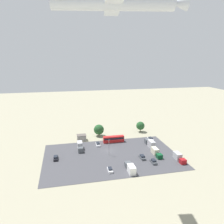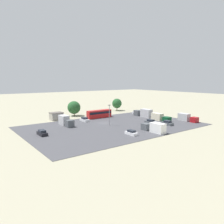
{
  "view_description": "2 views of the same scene",
  "coord_description": "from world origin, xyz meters",
  "px_view_note": "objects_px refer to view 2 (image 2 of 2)",
  "views": [
    {
      "loc": [
        19.93,
        97.21,
        44.49
      ],
      "look_at": [
        3.66,
        24.1,
        25.68
      ],
      "focal_mm": 35.0,
      "sensor_mm": 36.0,
      "label": 1
    },
    {
      "loc": [
        46.25,
        67.01,
        16.51
      ],
      "look_at": [
        2.64,
        8.86,
        5.56
      ],
      "focal_mm": 35.0,
      "sensor_mm": 36.0,
      "label": 2
    }
  ],
  "objects_px": {
    "parked_car_5": "(131,133)",
    "parked_car_3": "(167,123)",
    "bus": "(99,114)",
    "parked_truck_1": "(66,121)",
    "parked_truck_4": "(187,118)",
    "parked_car_2": "(42,133)",
    "parked_truck_3": "(154,128)",
    "parked_truck_2": "(144,113)",
    "parked_car_1": "(84,120)",
    "parked_truck_0": "(160,117)",
    "parked_car_4": "(137,112)",
    "shed_building": "(56,116)",
    "parked_car_0": "(151,122)"
  },
  "relations": [
    {
      "from": "parked_car_3",
      "to": "parked_truck_1",
      "type": "relative_size",
      "value": 0.53
    },
    {
      "from": "parked_car_1",
      "to": "parked_truck_3",
      "type": "height_order",
      "value": "parked_truck_3"
    },
    {
      "from": "bus",
      "to": "parked_car_3",
      "type": "relative_size",
      "value": 2.58
    },
    {
      "from": "parked_car_3",
      "to": "parked_truck_0",
      "type": "xyz_separation_m",
      "value": [
        -4.39,
        -7.3,
        0.6
      ]
    },
    {
      "from": "parked_car_4",
      "to": "parked_truck_2",
      "type": "height_order",
      "value": "parked_truck_2"
    },
    {
      "from": "parked_truck_0",
      "to": "parked_truck_2",
      "type": "relative_size",
      "value": 0.91
    },
    {
      "from": "parked_car_0",
      "to": "parked_truck_2",
      "type": "bearing_deg",
      "value": -125.43
    },
    {
      "from": "bus",
      "to": "parked_car_4",
      "type": "xyz_separation_m",
      "value": [
        -20.55,
        1.68,
        -1.14
      ]
    },
    {
      "from": "parked_car_4",
      "to": "parked_car_3",
      "type": "bearing_deg",
      "value": -109.5
    },
    {
      "from": "parked_car_4",
      "to": "parked_truck_1",
      "type": "xyz_separation_m",
      "value": [
        38.93,
        4.24,
        0.94
      ]
    },
    {
      "from": "parked_truck_1",
      "to": "parked_truck_3",
      "type": "relative_size",
      "value": 0.95
    },
    {
      "from": "parked_car_5",
      "to": "parked_car_4",
      "type": "bearing_deg",
      "value": 44.39
    },
    {
      "from": "parked_car_1",
      "to": "parked_car_4",
      "type": "relative_size",
      "value": 0.97
    },
    {
      "from": "bus",
      "to": "parked_truck_1",
      "type": "relative_size",
      "value": 1.38
    },
    {
      "from": "parked_truck_1",
      "to": "parked_truck_4",
      "type": "relative_size",
      "value": 1.01
    },
    {
      "from": "parked_car_2",
      "to": "parked_truck_3",
      "type": "height_order",
      "value": "parked_truck_3"
    },
    {
      "from": "parked_truck_1",
      "to": "shed_building",
      "type": "bearing_deg",
      "value": -98.08
    },
    {
      "from": "parked_car_0",
      "to": "parked_car_3",
      "type": "bearing_deg",
      "value": 122.09
    },
    {
      "from": "parked_car_2",
      "to": "parked_truck_0",
      "type": "height_order",
      "value": "parked_truck_0"
    },
    {
      "from": "parked_car_4",
      "to": "parked_car_5",
      "type": "xyz_separation_m",
      "value": [
        28.89,
        28.28,
        -0.06
      ]
    },
    {
      "from": "parked_car_0",
      "to": "parked_truck_1",
      "type": "relative_size",
      "value": 0.56
    },
    {
      "from": "parked_car_4",
      "to": "parked_truck_1",
      "type": "distance_m",
      "value": 39.17
    },
    {
      "from": "shed_building",
      "to": "parked_truck_3",
      "type": "height_order",
      "value": "parked_truck_3"
    },
    {
      "from": "parked_truck_2",
      "to": "bus",
      "type": "bearing_deg",
      "value": 150.31
    },
    {
      "from": "parked_car_1",
      "to": "parked_truck_2",
      "type": "relative_size",
      "value": 0.48
    },
    {
      "from": "parked_truck_1",
      "to": "parked_car_3",
      "type": "bearing_deg",
      "value": 144.39
    },
    {
      "from": "parked_truck_1",
      "to": "parked_truck_0",
      "type": "bearing_deg",
      "value": 157.64
    },
    {
      "from": "parked_car_2",
      "to": "parked_truck_3",
      "type": "distance_m",
      "value": 34.23
    },
    {
      "from": "parked_car_0",
      "to": "parked_truck_0",
      "type": "xyz_separation_m",
      "value": [
        -7.62,
        -2.15,
        0.62
      ]
    },
    {
      "from": "parked_car_4",
      "to": "parked_truck_0",
      "type": "xyz_separation_m",
      "value": [
        4.69,
        18.33,
        0.64
      ]
    },
    {
      "from": "parked_car_5",
      "to": "bus",
      "type": "bearing_deg",
      "value": 74.44
    },
    {
      "from": "bus",
      "to": "parked_car_2",
      "type": "xyz_separation_m",
      "value": [
        29.9,
        14.53,
        -1.12
      ]
    },
    {
      "from": "parked_car_1",
      "to": "parked_truck_4",
      "type": "distance_m",
      "value": 40.51
    },
    {
      "from": "parked_car_4",
      "to": "parked_truck_3",
      "type": "distance_m",
      "value": 36.67
    },
    {
      "from": "bus",
      "to": "parked_truck_0",
      "type": "bearing_deg",
      "value": 38.41
    },
    {
      "from": "parked_car_5",
      "to": "parked_car_0",
      "type": "bearing_deg",
      "value": 25.18
    },
    {
      "from": "parked_truck_2",
      "to": "parked_car_1",
      "type": "bearing_deg",
      "value": 165.52
    },
    {
      "from": "parked_truck_4",
      "to": "parked_car_4",
      "type": "bearing_deg",
      "value": -83.21
    },
    {
      "from": "parked_truck_3",
      "to": "parked_truck_4",
      "type": "bearing_deg",
      "value": 11.09
    },
    {
      "from": "parked_car_3",
      "to": "parked_car_4",
      "type": "xyz_separation_m",
      "value": [
        -9.07,
        -25.63,
        -0.04
      ]
    },
    {
      "from": "parked_car_5",
      "to": "parked_truck_4",
      "type": "height_order",
      "value": "parked_truck_4"
    },
    {
      "from": "parked_truck_4",
      "to": "parked_truck_3",
      "type": "bearing_deg",
      "value": 11.09
    },
    {
      "from": "parked_car_1",
      "to": "parked_car_4",
      "type": "xyz_separation_m",
      "value": [
        -29.53,
        -1.33,
        -0.02
      ]
    },
    {
      "from": "parked_car_5",
      "to": "parked_car_3",
      "type": "bearing_deg",
      "value": 7.62
    },
    {
      "from": "parked_car_4",
      "to": "parked_truck_0",
      "type": "bearing_deg",
      "value": -104.34
    },
    {
      "from": "parked_truck_2",
      "to": "shed_building",
      "type": "bearing_deg",
      "value": 154.1
    },
    {
      "from": "bus",
      "to": "parked_car_1",
      "type": "xyz_separation_m",
      "value": [
        8.98,
        3.01,
        -1.12
      ]
    },
    {
      "from": "parked_car_4",
      "to": "parked_truck_3",
      "type": "height_order",
      "value": "parked_truck_3"
    },
    {
      "from": "parked_truck_3",
      "to": "parked_truck_4",
      "type": "xyz_separation_m",
      "value": [
        -23.93,
        -4.69,
        -0.09
      ]
    },
    {
      "from": "shed_building",
      "to": "parked_truck_1",
      "type": "bearing_deg",
      "value": 81.92
    }
  ]
}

